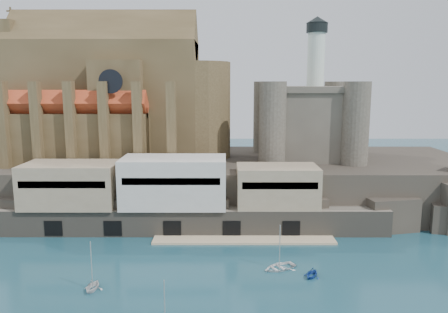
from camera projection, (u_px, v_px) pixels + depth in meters
name	position (u px, v px, depth m)	size (l,w,h in m)	color
ground	(234.00, 292.00, 54.35)	(300.00, 300.00, 0.00)	#17404E
promontory	(229.00, 182.00, 92.33)	(100.00, 36.00, 10.00)	#29241F
quay	(173.00, 197.00, 76.09)	(70.00, 12.00, 13.05)	#6A6255
church	(116.00, 100.00, 91.91)	(47.00, 25.93, 30.51)	#4E3E24
castle_keep	(307.00, 118.00, 91.73)	(21.20, 21.20, 29.30)	#4D473C
boat_4	(93.00, 290.00, 55.03)	(2.86, 1.74, 3.31)	silver
boat_6	(279.00, 269.00, 61.30)	(3.57, 1.03, 4.99)	white
boat_7	(312.00, 277.00, 58.74)	(2.62, 1.60, 3.04)	#193E9B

